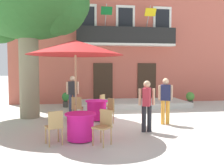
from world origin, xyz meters
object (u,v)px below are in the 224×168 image
object	(u,v)px
cafe_umbrella	(75,48)
ground_planter_left	(66,99)
cafe_chair_near_tree_0	(55,125)
pedestrian_near_entrance	(165,98)
ground_planter_right	(190,98)
pedestrian_by_tree	(147,103)
cafe_chair_near_tree_2	(79,116)
cafe_chair_middle_2	(104,104)
cafe_chair_middle_1	(109,109)
pedestrian_mid_plaza	(73,93)
cafe_chair_middle_0	(77,107)
cafe_chair_near_tree_1	(104,125)
cafe_table_middle	(97,110)
cafe_table_near_tree	(80,126)
plane_tree	(26,6)

from	to	relation	value
cafe_umbrella	ground_planter_left	world-z (taller)	cafe_umbrella
cafe_chair_near_tree_0	pedestrian_near_entrance	distance (m)	4.19
ground_planter_right	pedestrian_by_tree	size ratio (longest dim) A/B	0.43
cafe_chair_near_tree_0	cafe_chair_near_tree_2	size ratio (longest dim) A/B	1.00
cafe_chair_near_tree_2	cafe_chair_middle_2	size ratio (longest dim) A/B	1.00
cafe_chair_middle_1	pedestrian_mid_plaza	world-z (taller)	pedestrian_mid_plaza
cafe_chair_middle_0	cafe_umbrella	xyz separation A→B (m)	(-0.04, -1.97, 2.08)
cafe_chair_middle_1	pedestrian_near_entrance	world-z (taller)	pedestrian_near_entrance
cafe_chair_near_tree_1	pedestrian_by_tree	bearing A→B (deg)	36.40
cafe_umbrella	cafe_table_middle	bearing A→B (deg)	67.32
cafe_chair_near_tree_1	cafe_chair_middle_2	xyz separation A→B (m)	(0.45, 3.75, 0.00)
pedestrian_near_entrance	pedestrian_mid_plaza	xyz separation A→B (m)	(-3.29, 2.15, 0.02)
cafe_table_near_tree	ground_planter_right	size ratio (longest dim) A/B	1.23
cafe_chair_middle_0	cafe_table_near_tree	bearing A→B (deg)	-88.39
ground_planter_left	ground_planter_right	world-z (taller)	ground_planter_left
cafe_table_middle	cafe_chair_middle_0	bearing A→B (deg)	174.32
cafe_chair_near_tree_2	cafe_umbrella	world-z (taller)	cafe_umbrella
cafe_umbrella	pedestrian_mid_plaza	size ratio (longest dim) A/B	1.72
cafe_chair_middle_1	cafe_chair_middle_2	xyz separation A→B (m)	(-0.00, 1.30, 0.00)
cafe_chair_near_tree_2	pedestrian_mid_plaza	size ratio (longest dim) A/B	0.54
ground_planter_right	cafe_chair_near_tree_1	bearing A→B (deg)	-130.82
ground_planter_right	pedestrian_mid_plaza	size ratio (longest dim) A/B	0.42
cafe_table_near_tree	ground_planter_left	size ratio (longest dim) A/B	1.13
cafe_chair_middle_0	pedestrian_mid_plaza	world-z (taller)	pedestrian_mid_plaza
cafe_chair_middle_1	cafe_table_near_tree	bearing A→B (deg)	-117.90
cafe_chair_middle_1	pedestrian_near_entrance	distance (m)	2.07
pedestrian_near_entrance	pedestrian_mid_plaza	distance (m)	3.93
cafe_chair_near_tree_1	cafe_table_middle	world-z (taller)	cafe_chair_near_tree_1
cafe_table_middle	ground_planter_left	xyz separation A→B (m)	(-1.32, 3.39, 0.03)
cafe_chair_middle_0	cafe_umbrella	distance (m)	2.87
ground_planter_right	cafe_table_near_tree	bearing A→B (deg)	-135.89
cafe_chair_near_tree_1	pedestrian_mid_plaza	xyz separation A→B (m)	(-0.85, 4.17, 0.42)
pedestrian_mid_plaza	cafe_table_middle	bearing A→B (deg)	-48.88
ground_planter_left	cafe_chair_middle_2	bearing A→B (deg)	-58.17
cafe_chair_near_tree_0	cafe_chair_middle_0	bearing A→B (deg)	79.04
cafe_table_near_tree	cafe_chair_middle_0	xyz separation A→B (m)	(-0.08, 2.72, 0.14)
cafe_chair_near_tree_1	cafe_umbrella	size ratio (longest dim) A/B	0.31
ground_planter_right	cafe_chair_middle_1	bearing A→B (deg)	-142.14
cafe_chair_middle_2	pedestrian_near_entrance	world-z (taller)	pedestrian_near_entrance
pedestrian_near_entrance	cafe_chair_middle_1	bearing A→B (deg)	167.62
cafe_table_near_tree	ground_planter_left	xyz separation A→B (m)	(-0.65, 6.04, 0.03)
cafe_chair_near_tree_0	cafe_chair_near_tree_1	size ratio (longest dim) A/B	1.00
cafe_chair_middle_1	cafe_umbrella	bearing A→B (deg)	-133.29
pedestrian_near_entrance	cafe_table_middle	bearing A→B (deg)	155.37
plane_tree	cafe_chair_middle_0	xyz separation A→B (m)	(1.98, -0.86, -3.95)
cafe_chair_near_tree_2	cafe_chair_middle_1	distance (m)	1.66
cafe_table_middle	pedestrian_by_tree	size ratio (longest dim) A/B	0.53
cafe_table_near_tree	cafe_chair_near_tree_1	world-z (taller)	cafe_chair_near_tree_1
cafe_chair_near_tree_1	pedestrian_mid_plaza	world-z (taller)	pedestrian_mid_plaza
cafe_chair_near_tree_1	cafe_chair_middle_2	world-z (taller)	same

